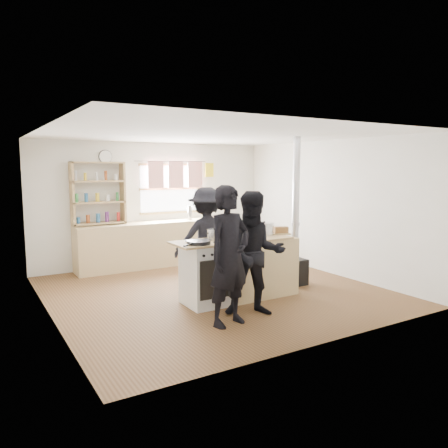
{
  "coord_description": "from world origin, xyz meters",
  "views": [
    {
      "loc": [
        -3.4,
        -6.0,
        1.99
      ],
      "look_at": [
        0.13,
        -0.1,
        1.1
      ],
      "focal_mm": 35.0,
      "sensor_mm": 36.0,
      "label": 1
    }
  ],
  "objects": [
    {
      "name": "ground",
      "position": [
        0.0,
        0.0,
        -0.01
      ],
      "size": [
        5.0,
        5.0,
        0.01
      ],
      "primitive_type": "cube",
      "color": "brown",
      "rests_on": "ground"
    },
    {
      "name": "back_counter",
      "position": [
        0.0,
        2.22,
        0.45
      ],
      "size": [
        3.4,
        0.55,
        0.9
      ],
      "primitive_type": "cube",
      "color": "tan",
      "rests_on": "ground"
    },
    {
      "name": "shelving_unit",
      "position": [
        -1.2,
        2.34,
        1.51
      ],
      "size": [
        1.0,
        0.28,
        1.2
      ],
      "color": "tan",
      "rests_on": "back_counter"
    },
    {
      "name": "thermos",
      "position": [
        0.67,
        2.22,
        1.04
      ],
      "size": [
        0.1,
        0.1,
        0.27
      ],
      "primitive_type": "cylinder",
      "color": "silver",
      "rests_on": "back_counter"
    },
    {
      "name": "cooking_island",
      "position": [
        0.14,
        -0.55,
        0.47
      ],
      "size": [
        1.97,
        0.64,
        0.93
      ],
      "color": "white",
      "rests_on": "ground"
    },
    {
      "name": "skillet_greens",
      "position": [
        -0.63,
        -0.67,
        0.96
      ],
      "size": [
        0.46,
        0.46,
        0.05
      ],
      "color": "black",
      "rests_on": "cooking_island"
    },
    {
      "name": "roast_tray",
      "position": [
        0.03,
        -0.51,
        0.97
      ],
      "size": [
        0.38,
        0.35,
        0.07
      ],
      "color": "silver",
      "rests_on": "cooking_island"
    },
    {
      "name": "stockpot_stove",
      "position": [
        -0.24,
        -0.43,
        1.01
      ],
      "size": [
        0.22,
        0.22,
        0.18
      ],
      "color": "#B4B4B6",
      "rests_on": "cooking_island"
    },
    {
      "name": "stockpot_counter",
      "position": [
        0.64,
        -0.47,
        1.03
      ],
      "size": [
        0.3,
        0.3,
        0.22
      ],
      "color": "silver",
      "rests_on": "cooking_island"
    },
    {
      "name": "bread_board",
      "position": [
        0.93,
        -0.54,
        0.98
      ],
      "size": [
        0.33,
        0.29,
        0.12
      ],
      "color": "tan",
      "rests_on": "cooking_island"
    },
    {
      "name": "flue_heater",
      "position": [
        1.38,
        -0.35,
        0.66
      ],
      "size": [
        0.35,
        0.35,
        2.5
      ],
      "color": "black",
      "rests_on": "ground"
    },
    {
      "name": "person_near_left",
      "position": [
        -0.58,
        -1.42,
        0.89
      ],
      "size": [
        0.73,
        0.56,
        1.78
      ],
      "primitive_type": "imported",
      "rotation": [
        0.0,
        0.0,
        0.23
      ],
      "color": "black",
      "rests_on": "ground"
    },
    {
      "name": "person_near_right",
      "position": [
        -0.09,
        -1.28,
        0.84
      ],
      "size": [
        1.02,
        0.94,
        1.68
      ],
      "primitive_type": "imported",
      "rotation": [
        0.0,
        0.0,
        -0.47
      ],
      "color": "black",
      "rests_on": "ground"
    },
    {
      "name": "person_far",
      "position": [
        0.03,
        0.31,
        0.83
      ],
      "size": [
        1.16,
        0.78,
        1.67
      ],
      "primitive_type": "imported",
      "rotation": [
        0.0,
        0.0,
        2.98
      ],
      "color": "black",
      "rests_on": "ground"
    }
  ]
}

